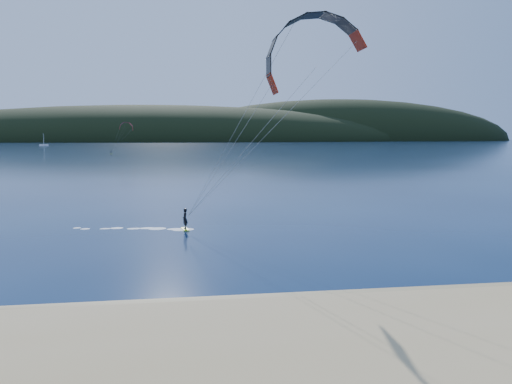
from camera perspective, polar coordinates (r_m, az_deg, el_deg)
ground at (r=19.60m, az=-5.58°, el=-18.47°), size 1800.00×1800.00×0.00m
wet_sand at (r=23.72m, az=-6.04°, el=-13.71°), size 220.00×2.50×0.10m
headland at (r=763.03m, az=-7.85°, el=6.22°), size 1200.00×310.00×140.00m
kitesurfer_near at (r=39.55m, az=6.79°, el=14.47°), size 26.22×6.75×18.63m
kitesurfer_far at (r=219.88m, az=-15.66°, el=7.42°), size 11.77×8.22×14.61m
sailboat at (r=440.44m, az=-24.57°, el=5.30°), size 7.56×4.69×10.52m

